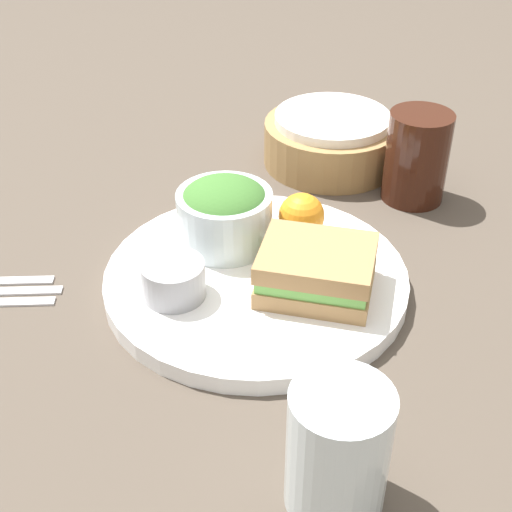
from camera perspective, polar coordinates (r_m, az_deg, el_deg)
The scene contains 9 objects.
ground_plane at distance 0.75m, azimuth 0.00°, elevation -2.43°, with size 4.00×4.00×0.00m, color #4C4238.
plate at distance 0.74m, azimuth 0.00°, elevation -1.86°, with size 0.31×0.31×0.02m, color white.
sandwich at distance 0.70m, azimuth 4.86°, elevation -1.14°, with size 0.11×0.10×0.05m.
salad_bowl at distance 0.76m, azimuth -2.53°, elevation 3.57°, with size 0.10×0.10×0.07m.
dressing_cup at distance 0.70m, azimuth -6.62°, elevation -1.89°, with size 0.06×0.06×0.04m, color #99999E.
orange_wedge at distance 0.78m, azimuth 3.65°, elevation 3.23°, with size 0.05×0.05×0.05m, color orange.
drink_glass at distance 0.89m, azimuth 12.73°, elevation 7.73°, with size 0.08×0.08×0.11m, color #38190F.
bread_basket at distance 0.97m, azimuth 6.04°, elevation 9.21°, with size 0.18×0.18×0.07m.
water_glass at distance 0.52m, azimuth 6.57°, elevation -15.19°, with size 0.07×0.07×0.11m, color silver.
Camera 1 is at (0.11, -0.58, 0.46)m, focal length 50.00 mm.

